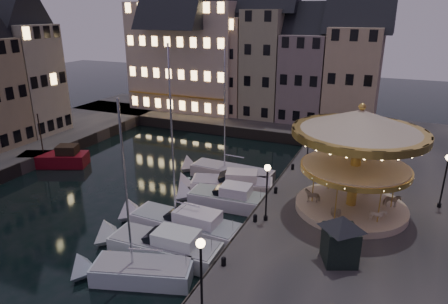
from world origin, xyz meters
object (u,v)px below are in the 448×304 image
at_px(motorboat_f, 227,172).
at_px(bollard_c, 276,190).
at_px(streetlamp_b, 267,185).
at_px(bollard_d, 293,166).
at_px(streetlamp_c, 309,132).
at_px(motorboat_c, 181,223).
at_px(motorboat_b, 160,246).
at_px(bollard_a, 224,261).
at_px(streetlamp_d, 446,174).
at_px(bollard_b, 255,218).
at_px(motorboat_a, 133,271).
at_px(motorboat_e, 227,185).
at_px(streetlamp_a, 201,266).
at_px(ticket_kiosk, 342,231).
at_px(carousel, 358,142).
at_px(red_fishing_boat, 56,159).
at_px(motorboat_d, 223,198).

bearing_deg(motorboat_f, bollard_c, -34.48).
xyz_separation_m(streetlamp_b, bollard_d, (-0.60, 10.00, -2.41)).
height_order(streetlamp_c, motorboat_c, motorboat_c).
height_order(streetlamp_b, motorboat_b, streetlamp_b).
relative_size(bollard_c, bollard_d, 1.00).
bearing_deg(bollard_c, bollard_a, -90.00).
xyz_separation_m(bollard_c, bollard_d, (0.00, 5.50, 0.00)).
distance_m(streetlamp_c, bollard_d, 4.29).
height_order(streetlamp_d, bollard_b, streetlamp_d).
bearing_deg(motorboat_b, motorboat_a, -90.58).
distance_m(streetlamp_b, motorboat_b, 8.19).
distance_m(motorboat_a, motorboat_c, 5.91).
relative_size(motorboat_e, motorboat_f, 0.68).
relative_size(streetlamp_a, motorboat_a, 0.36).
relative_size(streetlamp_b, bollard_a, 7.32).
bearing_deg(streetlamp_d, motorboat_c, -152.73).
xyz_separation_m(bollard_a, ticket_kiosk, (6.01, 3.03, 1.71)).
bearing_deg(bollard_b, motorboat_c, -165.88).
xyz_separation_m(motorboat_c, carousel, (11.06, 5.68, 5.89)).
bearing_deg(streetlamp_c, ticket_kiosk, -71.82).
height_order(bollard_d, red_fishing_boat, red_fishing_boat).
bearing_deg(carousel, red_fishing_boat, 178.68).
distance_m(streetlamp_b, bollard_d, 10.30).
xyz_separation_m(motorboat_a, motorboat_d, (1.01, 10.91, 0.10)).
bearing_deg(motorboat_e, streetlamp_b, -47.32).
bearing_deg(bollard_a, motorboat_e, 111.97).
distance_m(motorboat_d, ticket_kiosk, 12.13).
height_order(carousel, ticket_kiosk, carousel).
relative_size(motorboat_a, ticket_kiosk, 3.40).
relative_size(bollard_d, motorboat_e, 0.07).
distance_m(streetlamp_c, motorboat_a, 22.24).
bearing_deg(ticket_kiosk, motorboat_c, 174.04).
relative_size(streetlamp_d, carousel, 0.46).
height_order(streetlamp_a, carousel, carousel).
bearing_deg(motorboat_b, bollard_b, 40.68).
bearing_deg(bollard_b, motorboat_f, 123.45).
bearing_deg(bollard_b, ticket_kiosk, -22.36).
bearing_deg(motorboat_e, motorboat_b, -91.62).
distance_m(streetlamp_a, motorboat_e, 17.04).
distance_m(streetlamp_b, motorboat_e, 8.61).
relative_size(motorboat_f, ticket_kiosk, 3.52).
xyz_separation_m(motorboat_d, motorboat_f, (-1.96, 5.45, -0.11)).
height_order(streetlamp_b, bollard_d, streetlamp_b).
xyz_separation_m(motorboat_e, red_fishing_boat, (-18.69, -1.27, 0.04)).
bearing_deg(ticket_kiosk, bollard_c, 128.80).
height_order(bollard_c, red_fishing_boat, red_fishing_boat).
height_order(bollard_d, motorboat_e, motorboat_e).
bearing_deg(motorboat_f, motorboat_a, -86.68).
bearing_deg(motorboat_b, motorboat_c, 92.05).
xyz_separation_m(motorboat_a, ticket_kiosk, (11.11, 4.74, 2.78)).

